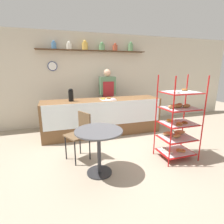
{
  "coord_description": "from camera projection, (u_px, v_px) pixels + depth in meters",
  "views": [
    {
      "loc": [
        -1.12,
        -3.04,
        1.7
      ],
      "look_at": [
        0.0,
        0.44,
        0.78
      ],
      "focal_mm": 28.0,
      "sensor_mm": 36.0,
      "label": 1
    }
  ],
  "objects": [
    {
      "name": "ground_plane",
      "position": [
        119.0,
        154.0,
        3.55
      ],
      "size": [
        14.0,
        14.0,
        0.0
      ],
      "primitive_type": "plane",
      "color": "gray"
    },
    {
      "name": "back_wall",
      "position": [
        93.0,
        79.0,
        5.34
      ],
      "size": [
        10.0,
        0.3,
        2.7
      ],
      "color": "beige",
      "rests_on": "ground_plane"
    },
    {
      "name": "display_counter",
      "position": [
        103.0,
        117.0,
        4.59
      ],
      "size": [
        3.04,
        0.72,
        0.92
      ],
      "color": "brown",
      "rests_on": "ground_plane"
    },
    {
      "name": "pastry_rack",
      "position": [
        178.0,
        123.0,
        3.26
      ],
      "size": [
        0.68,
        0.52,
        1.59
      ],
      "color": "#B71414",
      "rests_on": "ground_plane"
    },
    {
      "name": "person_worker",
      "position": [
        107.0,
        96.0,
        5.14
      ],
      "size": [
        0.46,
        0.23,
        1.68
      ],
      "color": "#282833",
      "rests_on": "ground_plane"
    },
    {
      "name": "cafe_table",
      "position": [
        99.0,
        141.0,
        2.79
      ],
      "size": [
        0.76,
        0.76,
        0.76
      ],
      "color": "#262628",
      "rests_on": "ground_plane"
    },
    {
      "name": "cafe_chair",
      "position": [
        81.0,
        131.0,
        3.29
      ],
      "size": [
        0.51,
        0.51,
        0.9
      ],
      "rotation": [
        0.0,
        0.0,
        5.17
      ],
      "color": "black",
      "rests_on": "ground_plane"
    },
    {
      "name": "coffee_carafe",
      "position": [
        71.0,
        95.0,
        4.21
      ],
      "size": [
        0.12,
        0.12,
        0.31
      ],
      "color": "black",
      "rests_on": "display_counter"
    },
    {
      "name": "donut_tray_counter",
      "position": [
        108.0,
        99.0,
        4.45
      ],
      "size": [
        0.37,
        0.33,
        0.05
      ],
      "color": "silver",
      "rests_on": "display_counter"
    }
  ]
}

